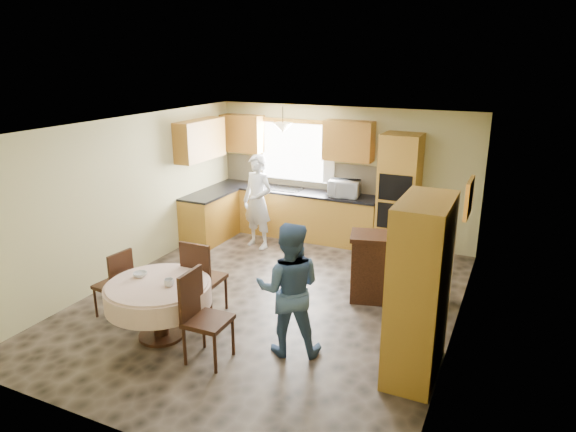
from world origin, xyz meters
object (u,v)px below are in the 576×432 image
(person_sink, at_px, (258,202))
(sideboard, at_px, (395,270))
(dining_table, at_px, (159,295))
(chair_right, at_px, (201,312))
(person_dining, at_px, (289,289))
(chair_back, at_px, (201,275))
(oven_tower, at_px, (399,194))
(chair_left, at_px, (117,281))
(cupboard, at_px, (420,290))

(person_sink, bearing_deg, sideboard, -8.63)
(dining_table, height_order, chair_right, chair_right)
(sideboard, distance_m, person_dining, 2.04)
(dining_table, bearing_deg, chair_back, 77.16)
(chair_right, bearing_deg, chair_back, 32.55)
(chair_back, xyz_separation_m, person_dining, (1.43, -0.30, 0.21))
(chair_right, relative_size, person_dining, 0.67)
(dining_table, relative_size, person_sink, 0.75)
(chair_right, bearing_deg, oven_tower, -17.10)
(oven_tower, bearing_deg, chair_left, -125.09)
(oven_tower, relative_size, chair_left, 2.23)
(oven_tower, distance_m, person_dining, 3.79)
(person_sink, relative_size, person_dining, 1.07)
(dining_table, distance_m, person_sink, 3.37)
(oven_tower, relative_size, cupboard, 1.06)
(person_sink, bearing_deg, cupboard, -25.71)
(oven_tower, height_order, person_sink, oven_tower)
(sideboard, bearing_deg, chair_back, -160.16)
(chair_left, bearing_deg, cupboard, 102.12)
(cupboard, bearing_deg, dining_table, -168.91)
(sideboard, height_order, person_dining, person_dining)
(chair_back, relative_size, chair_right, 1.00)
(dining_table, bearing_deg, chair_right, -13.76)
(sideboard, distance_m, chair_left, 3.83)
(cupboard, relative_size, chair_right, 1.85)
(person_dining, bearing_deg, chair_left, -15.64)
(sideboard, height_order, chair_right, chair_right)
(dining_table, relative_size, person_dining, 0.80)
(sideboard, relative_size, person_dining, 0.80)
(person_sink, bearing_deg, dining_table, -70.09)
(cupboard, distance_m, chair_back, 2.89)
(cupboard, distance_m, chair_right, 2.43)
(sideboard, bearing_deg, person_sink, 143.82)
(person_dining, bearing_deg, cupboard, 167.67)
(person_sink, distance_m, person_dining, 3.56)
(sideboard, distance_m, chair_back, 2.72)
(oven_tower, height_order, chair_right, oven_tower)
(person_sink, xyz_separation_m, person_dining, (1.99, -2.95, -0.05))
(oven_tower, relative_size, person_dining, 1.32)
(oven_tower, xyz_separation_m, chair_left, (-2.79, -3.97, -0.54))
(chair_right, xyz_separation_m, person_sink, (-1.16, 3.51, 0.26))
(sideboard, relative_size, cupboard, 0.65)
(chair_back, relative_size, person_sink, 0.63)
(chair_back, bearing_deg, cupboard, 176.14)
(dining_table, xyz_separation_m, chair_right, (0.75, -0.18, 0.02))
(dining_table, bearing_deg, chair_left, 167.91)
(dining_table, height_order, person_dining, person_dining)
(chair_left, xyz_separation_m, chair_right, (1.59, -0.36, 0.07))
(sideboard, xyz_separation_m, chair_left, (-3.23, -2.04, 0.06))
(chair_left, bearing_deg, person_sink, 178.25)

